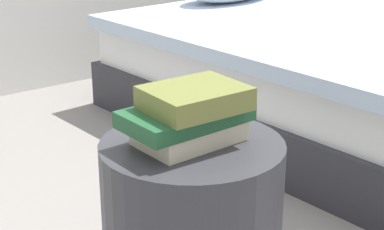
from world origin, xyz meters
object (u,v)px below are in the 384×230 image
(side_table, at_px, (192,225))
(book_cream, at_px, (190,132))
(bed, at_px, (349,74))
(book_olive, at_px, (196,98))
(book_forest, at_px, (186,116))

(side_table, distance_m, book_cream, 0.25)
(bed, bearing_deg, book_olive, -158.70)
(bed, bearing_deg, side_table, -159.12)
(book_cream, distance_m, book_forest, 0.05)
(bed, distance_m, book_cream, 1.51)
(bed, relative_size, book_forest, 6.94)
(side_table, bearing_deg, bed, 23.79)
(bed, bearing_deg, book_cream, -159.46)
(side_table, distance_m, book_forest, 0.30)
(bed, height_order, book_forest, bed)
(book_cream, bearing_deg, book_forest, -176.62)
(side_table, xyz_separation_m, book_forest, (-0.01, 0.01, 0.30))
(side_table, xyz_separation_m, book_olive, (0.00, -0.01, 0.34))
(bed, xyz_separation_m, book_olive, (-1.37, -0.62, 0.33))
(side_table, relative_size, book_cream, 1.86)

